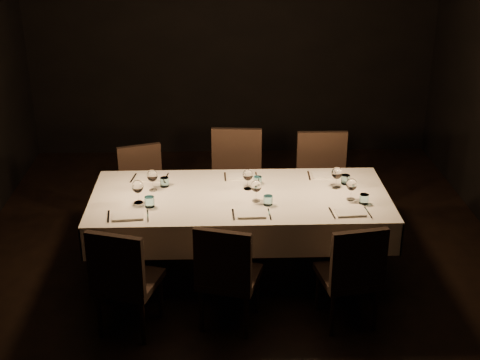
{
  "coord_description": "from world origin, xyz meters",
  "views": [
    {
      "loc": [
        -0.17,
        -5.12,
        3.15
      ],
      "look_at": [
        0.0,
        0.0,
        0.9
      ],
      "focal_mm": 50.0,
      "sensor_mm": 36.0,
      "label": 1
    }
  ],
  "objects_px": {
    "chair_near_center": "(227,272)",
    "chair_near_right": "(352,271)",
    "chair_far_left": "(143,187)",
    "dining_table": "(240,203)",
    "chair_far_right": "(322,180)",
    "chair_near_left": "(123,277)",
    "chair_far_center": "(236,178)"
  },
  "relations": [
    {
      "from": "dining_table",
      "to": "chair_near_left",
      "type": "relative_size",
      "value": 2.78
    },
    {
      "from": "chair_far_center",
      "to": "chair_far_right",
      "type": "relative_size",
      "value": 1.02
    },
    {
      "from": "chair_near_center",
      "to": "chair_far_center",
      "type": "xyz_separation_m",
      "value": [
        0.12,
        1.65,
        0.06
      ]
    },
    {
      "from": "dining_table",
      "to": "chair_far_right",
      "type": "distance_m",
      "value": 1.13
    },
    {
      "from": "chair_near_center",
      "to": "chair_far_left",
      "type": "xyz_separation_m",
      "value": [
        -0.78,
        1.61,
        -0.01
      ]
    },
    {
      "from": "chair_near_left",
      "to": "chair_near_right",
      "type": "distance_m",
      "value": 1.72
    },
    {
      "from": "chair_near_right",
      "to": "chair_far_center",
      "type": "xyz_separation_m",
      "value": [
        -0.83,
        1.66,
        0.06
      ]
    },
    {
      "from": "chair_near_left",
      "to": "chair_far_right",
      "type": "distance_m",
      "value": 2.36
    },
    {
      "from": "chair_near_left",
      "to": "chair_far_right",
      "type": "bearing_deg",
      "value": -119.31
    },
    {
      "from": "chair_far_right",
      "to": "dining_table",
      "type": "bearing_deg",
      "value": -136.73
    },
    {
      "from": "dining_table",
      "to": "chair_far_center",
      "type": "bearing_deg",
      "value": 90.71
    },
    {
      "from": "chair_near_left",
      "to": "chair_far_center",
      "type": "distance_m",
      "value": 1.91
    },
    {
      "from": "chair_near_center",
      "to": "chair_near_right",
      "type": "bearing_deg",
      "value": -164.0
    },
    {
      "from": "chair_far_left",
      "to": "chair_far_center",
      "type": "xyz_separation_m",
      "value": [
        0.9,
        0.04,
        0.06
      ]
    },
    {
      "from": "chair_near_center",
      "to": "chair_near_right",
      "type": "distance_m",
      "value": 0.95
    },
    {
      "from": "chair_far_left",
      "to": "chair_far_center",
      "type": "relative_size",
      "value": 0.87
    },
    {
      "from": "dining_table",
      "to": "chair_near_right",
      "type": "bearing_deg",
      "value": -44.82
    },
    {
      "from": "chair_far_center",
      "to": "chair_far_right",
      "type": "bearing_deg",
      "value": -0.16
    },
    {
      "from": "chair_near_right",
      "to": "chair_far_center",
      "type": "height_order",
      "value": "chair_far_center"
    },
    {
      "from": "dining_table",
      "to": "chair_near_left",
      "type": "xyz_separation_m",
      "value": [
        -0.9,
        -0.85,
        -0.18
      ]
    },
    {
      "from": "chair_near_center",
      "to": "chair_far_right",
      "type": "xyz_separation_m",
      "value": [
        0.95,
        1.58,
        0.05
      ]
    },
    {
      "from": "chair_near_center",
      "to": "chair_near_right",
      "type": "relative_size",
      "value": 1.01
    },
    {
      "from": "dining_table",
      "to": "chair_near_left",
      "type": "distance_m",
      "value": 1.25
    },
    {
      "from": "dining_table",
      "to": "chair_near_center",
      "type": "xyz_separation_m",
      "value": [
        -0.13,
        -0.81,
        -0.19
      ]
    },
    {
      "from": "chair_near_right",
      "to": "dining_table",
      "type": "bearing_deg",
      "value": -55.01
    },
    {
      "from": "chair_near_right",
      "to": "chair_far_left",
      "type": "height_order",
      "value": "chair_near_right"
    },
    {
      "from": "dining_table",
      "to": "chair_far_left",
      "type": "relative_size",
      "value": 2.85
    },
    {
      "from": "chair_far_right",
      "to": "chair_near_right",
      "type": "bearing_deg",
      "value": -89.74
    },
    {
      "from": "chair_far_right",
      "to": "chair_near_center",
      "type": "bearing_deg",
      "value": -120.84
    },
    {
      "from": "chair_near_right",
      "to": "chair_near_left",
      "type": "bearing_deg",
      "value": -9.02
    },
    {
      "from": "chair_far_center",
      "to": "dining_table",
      "type": "bearing_deg",
      "value": -84.53
    },
    {
      "from": "chair_near_center",
      "to": "chair_far_right",
      "type": "bearing_deg",
      "value": -104.66
    }
  ]
}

